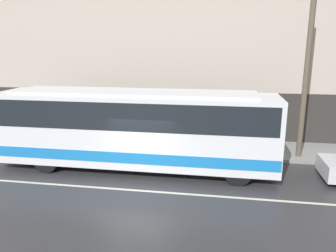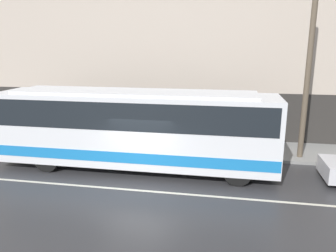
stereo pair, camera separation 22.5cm
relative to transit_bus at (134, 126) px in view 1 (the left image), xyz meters
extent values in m
plane|color=#2D2D30|center=(0.60, -2.26, -1.94)|extent=(60.00, 60.00, 0.00)
cube|color=gray|center=(0.60, 3.33, -1.86)|extent=(60.00, 3.18, 0.15)
cube|color=#B7A899|center=(0.60, 5.07, 3.95)|extent=(60.00, 0.30, 11.78)
cube|color=#2D2B28|center=(0.60, 4.90, -0.54)|extent=(60.00, 0.06, 2.80)
cube|color=beige|center=(0.60, -2.26, -1.93)|extent=(54.00, 0.14, 0.01)
cube|color=silver|center=(-0.01, 0.00, -0.10)|extent=(12.04, 2.52, 2.97)
cube|color=#1972BF|center=(-0.01, 0.00, -1.04)|extent=(11.98, 2.55, 0.45)
cube|color=black|center=(-0.01, 0.00, 0.64)|extent=(11.68, 2.54, 1.13)
cube|color=orange|center=(5.96, 0.00, 1.19)|extent=(0.12, 1.89, 0.28)
cube|color=silver|center=(-0.01, 0.00, 1.44)|extent=(10.24, 2.15, 0.12)
cylinder|color=black|center=(4.41, -1.10, -1.39)|extent=(1.08, 0.28, 1.08)
cylinder|color=black|center=(4.41, 1.10, -1.39)|extent=(1.08, 0.28, 1.08)
cylinder|color=black|center=(-3.63, -1.10, -1.39)|extent=(1.08, 0.28, 1.08)
cylinder|color=black|center=(-3.63, 1.10, -1.39)|extent=(1.08, 0.28, 1.08)
cylinder|color=black|center=(8.42, 0.81, -1.61)|extent=(0.65, 0.20, 0.65)
cylinder|color=brown|center=(7.40, 2.46, 2.18)|extent=(0.25, 0.25, 7.93)
camera|label=1|loc=(3.70, -13.27, 3.37)|focal=35.00mm
camera|label=2|loc=(3.92, -13.23, 3.37)|focal=35.00mm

